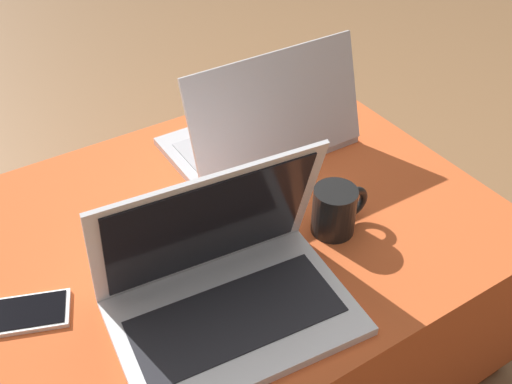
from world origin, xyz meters
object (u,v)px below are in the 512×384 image
laptop_far (263,130)px  coffee_mug (336,210)px  laptop_near (226,285)px  cell_phone (21,314)px

laptop_far → coffee_mug: bearing=84.8°
laptop_near → laptop_far: bearing=55.1°
cell_phone → coffee_mug: bearing=100.1°
laptop_near → cell_phone: (-0.28, 0.16, -0.05)m
laptop_near → cell_phone: laptop_near is taller
laptop_near → coffee_mug: size_ratio=3.37×
laptop_near → coffee_mug: (0.26, 0.05, -0.01)m
coffee_mug → laptop_far: bearing=84.2°
laptop_far → cell_phone: 0.59m
coffee_mug → cell_phone: bearing=169.1°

